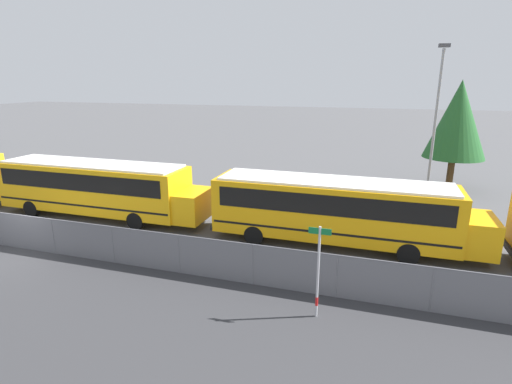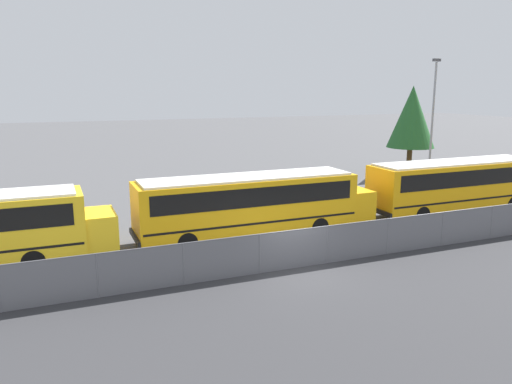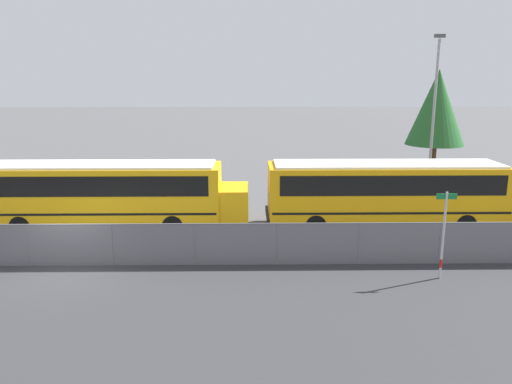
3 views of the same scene
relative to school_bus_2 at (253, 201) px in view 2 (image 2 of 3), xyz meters
The scene contains 7 objects.
ground_plane 5.08m from the school_bus_2, 91.59° to the right, with size 200.00×200.00×0.00m, color #4C4C4F.
road_strip 10.90m from the school_bus_2, 90.70° to the right, with size 110.01×12.00×0.01m.
fence 4.85m from the school_bus_2, 91.59° to the right, with size 76.08×0.07×1.62m.
school_bus_2 is the anchor object (origin of this frame).
school_bus_3 13.00m from the school_bus_2, ahead, with size 12.17×2.59×3.04m.
light_pole 19.31m from the school_bus_2, 23.31° to the left, with size 0.60×0.24×9.25m.
tree_0 23.01m from the school_bus_2, 31.97° to the left, with size 3.96×3.96×7.38m.
Camera 2 is at (-8.77, -17.10, 7.14)m, focal length 35.00 mm.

